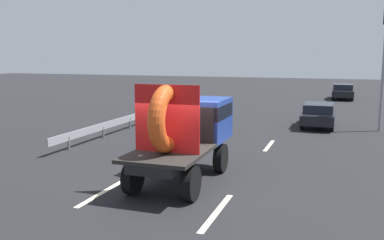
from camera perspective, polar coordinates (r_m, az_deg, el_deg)
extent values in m
plane|color=black|center=(12.66, -2.54, -8.83)|extent=(120.00, 120.00, 0.00)
cylinder|color=black|center=(14.51, -2.63, -4.58)|extent=(0.28, 0.95, 0.95)
cylinder|color=black|center=(13.99, 3.88, -5.11)|extent=(0.28, 0.95, 0.95)
cylinder|color=black|center=(11.91, -7.95, -7.65)|extent=(0.28, 0.95, 0.95)
cylinder|color=black|center=(11.27, -0.14, -8.54)|extent=(0.28, 0.95, 0.95)
cube|color=black|center=(12.82, -1.47, -4.29)|extent=(1.30, 4.77, 0.25)
cube|color=navy|center=(13.99, 0.57, 0.16)|extent=(2.00, 1.92, 1.35)
cube|color=black|center=(13.90, 0.51, 1.34)|extent=(2.02, 1.82, 0.44)
cube|color=black|center=(11.91, -3.10, -4.45)|extent=(2.00, 2.85, 0.10)
cube|color=black|center=(13.05, -0.84, -0.58)|extent=(1.80, 0.08, 1.10)
torus|color=#D84C19|center=(11.58, -3.42, 0.15)|extent=(0.46, 1.87, 1.87)
cube|color=red|center=(11.58, -3.42, 0.15)|extent=(1.90, 0.03, 1.87)
cylinder|color=black|center=(24.95, 15.10, 0.35)|extent=(0.20, 0.59, 0.59)
cylinder|color=black|center=(24.89, 18.39, 0.18)|extent=(0.20, 0.59, 0.59)
cylinder|color=black|center=(22.51, 14.63, -0.52)|extent=(0.20, 0.59, 0.59)
cylinder|color=black|center=(22.45, 18.28, -0.71)|extent=(0.20, 0.59, 0.59)
cube|color=black|center=(23.65, 16.63, 0.45)|extent=(1.65, 3.86, 0.51)
cube|color=black|center=(23.50, 16.67, 1.58)|extent=(1.49, 2.16, 0.46)
cylinder|color=gray|center=(23.16, 24.27, 5.09)|extent=(0.16, 0.16, 5.29)
cube|color=gray|center=(21.14, -10.02, -0.26)|extent=(0.06, 10.64, 0.32)
cylinder|color=slate|center=(17.87, -16.23, -3.03)|extent=(0.10, 0.10, 0.55)
cylinder|color=slate|center=(20.05, -11.85, -1.60)|extent=(0.10, 0.10, 0.55)
cylinder|color=slate|center=(22.34, -8.35, -0.45)|extent=(0.10, 0.10, 0.55)
cylinder|color=slate|center=(24.70, -5.51, 0.48)|extent=(0.10, 0.10, 0.55)
cube|color=beige|center=(12.30, -11.97, -9.52)|extent=(0.16, 2.55, 0.01)
cube|color=beige|center=(19.06, 0.01, -2.78)|extent=(0.16, 2.81, 0.01)
cube|color=beige|center=(10.66, 3.34, -12.25)|extent=(0.16, 2.69, 0.01)
cube|color=beige|center=(18.32, 10.32, -3.40)|extent=(0.16, 2.25, 0.01)
cylinder|color=black|center=(40.21, 18.51, 3.32)|extent=(0.21, 0.62, 0.62)
cylinder|color=black|center=(40.22, 20.65, 3.21)|extent=(0.21, 0.62, 0.62)
cylinder|color=black|center=(37.63, 18.45, 2.98)|extent=(0.21, 0.62, 0.62)
cylinder|color=black|center=(37.64, 20.73, 2.86)|extent=(0.21, 0.62, 0.62)
cube|color=black|center=(38.90, 19.60, 3.49)|extent=(1.73, 4.04, 0.53)
cube|color=black|center=(38.76, 19.64, 4.22)|extent=(1.56, 2.26, 0.48)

